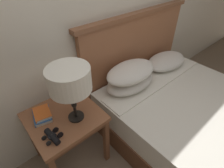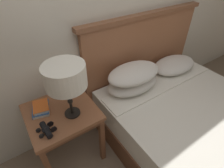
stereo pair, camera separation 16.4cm
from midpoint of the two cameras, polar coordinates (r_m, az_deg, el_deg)
name	(u,v)px [view 2 (the right image)]	position (r m, az deg, el deg)	size (l,w,h in m)	color
wall_back	(93,13)	(1.66, -3.26, 22.10)	(8.00, 0.06, 2.60)	beige
nightstand	(62,117)	(1.63, -13.22, -10.51)	(0.58, 0.58, 0.64)	brown
bed	(191,124)	(2.06, 26.55, -11.64)	(1.63, 1.91, 1.23)	brown
table_lamp	(65,77)	(1.27, -11.50, 2.12)	(0.31, 0.31, 0.48)	black
book_on_nightstand	(41,109)	(1.61, -19.62, -7.80)	(0.18, 0.22, 0.03)	silver
book_stacked_on_top	(41,107)	(1.59, -19.62, -7.08)	(0.16, 0.19, 0.03)	silver
binoculars_pair	(46,130)	(1.43, -17.56, -14.20)	(0.14, 0.16, 0.05)	black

